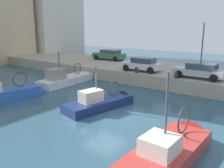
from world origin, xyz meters
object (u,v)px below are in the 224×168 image
fishing_boat_white (68,82)px  parked_car_silver (200,70)px  fishing_boat_navy (103,106)px  quay_streetlamp (203,38)px  fishing_boat_red (172,153)px  mooring_bollard_mid (136,70)px  parked_car_green (109,55)px  parked_car_white (142,64)px  mooring_bollard_south (176,75)px  fishing_boat_blue (3,98)px

fishing_boat_white → parked_car_silver: bearing=-68.2°
fishing_boat_navy → quay_streetlamp: bearing=-12.5°
fishing_boat_red → mooring_bollard_mid: bearing=38.3°
parked_car_green → fishing_boat_navy: bearing=-144.1°
parked_car_white → parked_car_green: bearing=59.2°
parked_car_silver → mooring_bollard_mid: (-1.25, 5.55, -0.41)m
parked_car_white → mooring_bollard_south: bearing=-106.9°
fishing_boat_blue → parked_car_silver: (11.49, -11.32, 1.77)m
quay_streetlamp → fishing_boat_navy: bearing=167.5°
fishing_boat_white → parked_car_white: (4.58, -5.78, 1.75)m
fishing_boat_red → mooring_bollard_mid: fishing_boat_red is taller
parked_car_white → quay_streetlamp: size_ratio=0.83×
fishing_boat_red → fishing_boat_navy: bearing=63.5°
fishing_boat_navy → quay_streetlamp: 13.58m
fishing_boat_red → parked_car_green: 22.48m
fishing_boat_red → parked_car_green: fishing_boat_red is taller
mooring_bollard_south → quay_streetlamp: 6.39m
parked_car_white → fishing_boat_blue: bearing=153.8°
parked_car_green → quay_streetlamp: (-0.13, -11.99, 2.55)m
parked_car_silver → fishing_boat_white: bearing=111.8°
fishing_boat_white → parked_car_white: size_ratio=1.76×
mooring_bollard_mid → quay_streetlamp: 7.69m
parked_car_green → mooring_bollard_mid: bearing=-126.9°
mooring_bollard_mid → quay_streetlamp: size_ratio=0.11×
parked_car_green → parked_car_silver: parked_car_green is taller
fishing_boat_blue → mooring_bollard_mid: fishing_boat_blue is taller
fishing_boat_white → parked_car_green: 9.46m
parked_car_silver → fishing_boat_red: bearing=-167.7°
mooring_bollard_south → mooring_bollard_mid: size_ratio=1.00×
parked_car_silver → quay_streetlamp: bearing=16.0°
fishing_boat_white → parked_car_green: size_ratio=1.56×
parked_car_silver → mooring_bollard_south: bearing=128.8°
fishing_boat_blue → mooring_bollard_mid: 11.83m
parked_car_white → quay_streetlamp: quay_streetlamp is taller
mooring_bollard_south → fishing_boat_navy: bearing=160.1°
fishing_boat_white → parked_car_white: fishing_boat_white is taller
fishing_boat_red → fishing_boat_white: bearing=63.8°
parked_car_green → parked_car_silver: bearing=-108.9°
fishing_boat_white → mooring_bollard_south: fishing_boat_white is taller
parked_car_silver → mooring_bollard_south: (-1.25, 1.55, -0.41)m
fishing_boat_red → fishing_boat_navy: (3.26, 6.54, 0.01)m
fishing_boat_navy → parked_car_silver: bearing=-26.4°
quay_streetlamp → fishing_boat_red: bearing=-166.7°
parked_car_white → fishing_boat_navy: bearing=-168.9°
fishing_boat_navy → parked_car_silver: (8.16, -4.06, 1.78)m
fishing_boat_red → fishing_boat_navy: 7.31m
parked_car_silver → mooring_bollard_south: parked_car_silver is taller
parked_car_silver → mooring_bollard_mid: size_ratio=7.71×
parked_car_white → mooring_bollard_mid: bearing=-175.1°
fishing_boat_blue → mooring_bollard_south: (10.24, -9.76, 1.36)m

